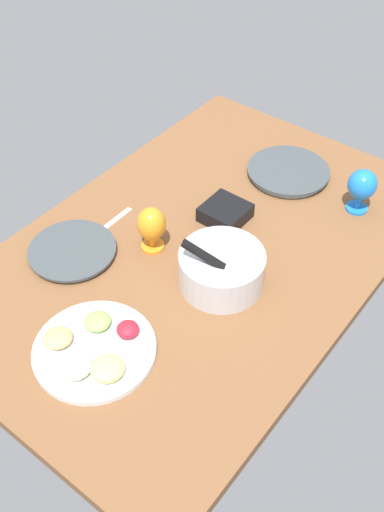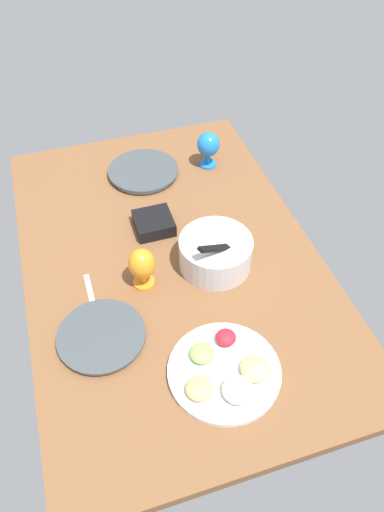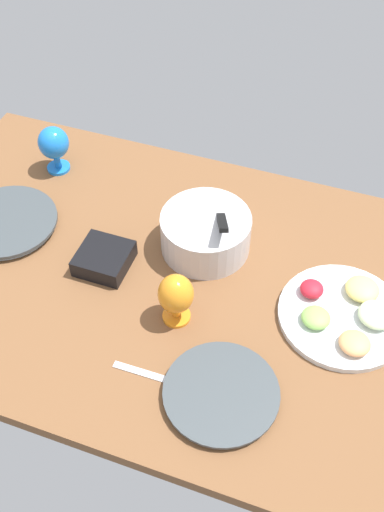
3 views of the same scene
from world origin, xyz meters
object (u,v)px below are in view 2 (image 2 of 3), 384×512
Objects in this scene: mixing_bowl at (215,252)px; hurricane_glass_orange at (142,265)px; fruit_platter at (226,371)px; hurricane_glass_blue at (208,146)px; square_bowl_black at (154,223)px; dinner_plate_left at (143,172)px; dinner_plate_right at (101,336)px.

hurricane_glass_orange is at bearing -87.94° from mixing_bowl.
hurricane_glass_blue is at bearing 164.06° from fruit_platter.
square_bowl_black is at bearing -146.69° from mixing_bowl.
dinner_plate_left is 1.89× the size of hurricane_glass_blue.
dinner_plate_right is 97.19cm from hurricane_glass_blue.
dinner_plate_left is 83.68cm from dinner_plate_right.
mixing_bowl reaches higher than hurricane_glass_blue.
square_bowl_black is (-43.44, 28.17, 1.79)cm from dinner_plate_right.
hurricane_glass_blue is (-57.29, 42.82, 0.62)cm from hurricane_glass_orange.
fruit_platter is 2.12× the size of hurricane_glass_blue.
hurricane_glass_orange is at bearing -13.54° from dinner_plate_left.
dinner_plate_left is 0.89× the size of fruit_platter.
fruit_platter is 2.15× the size of hurricane_glass_orange.
dinner_plate_left is 29.88cm from hurricane_glass_blue.
hurricane_glass_blue is at bearing 163.63° from mixing_bowl.
fruit_platter is 103.08cm from hurricane_glass_blue.
hurricane_glass_orange is (59.20, -14.26, 7.94)cm from dinner_plate_left.
dinner_plate_left is 1.17× the size of mixing_bowl.
square_bowl_black is at bearing -45.66° from hurricane_glass_blue.
dinner_plate_right is 0.83× the size of fruit_platter.
dinner_plate_right is at bearing -44.91° from hurricane_glass_orange.
hurricane_glass_orange is (-18.03, 17.97, 8.20)cm from dinner_plate_right.
dinner_plate_left is 1.92× the size of hurricane_glass_orange.
hurricane_glass_blue is (-75.32, 60.80, 8.82)cm from dinner_plate_right.
dinner_plate_left is at bearing 157.34° from dinner_plate_right.
square_bowl_black is (31.88, -32.63, -7.03)cm from hurricane_glass_blue.
hurricane_glass_orange is (0.95, -26.28, 3.11)cm from mixing_bowl.
hurricane_glass_orange is (-41.51, -14.60, 7.54)cm from fruit_platter.
square_bowl_black is (33.78, -4.06, 1.53)cm from dinner_plate_left.
hurricane_glass_blue reaches higher than hurricane_glass_orange.
dinner_plate_right is at bearing -22.66° from dinner_plate_left.
mixing_bowl is at bearing 33.31° from square_bowl_black.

